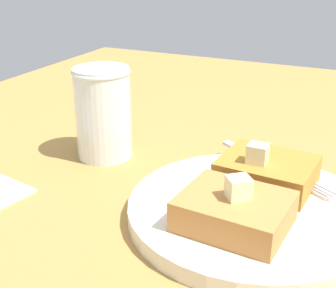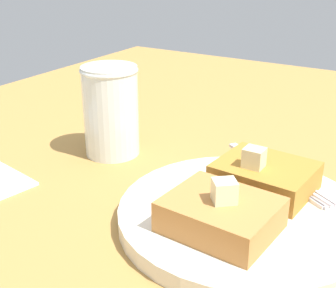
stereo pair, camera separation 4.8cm
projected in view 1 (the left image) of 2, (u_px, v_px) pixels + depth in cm
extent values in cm
cube|color=#A87B3D|center=(288.00, 212.00, 46.45)|extent=(117.13, 117.13, 2.00)
cylinder|color=silver|center=(250.00, 211.00, 43.19)|extent=(22.60, 22.60, 1.57)
torus|color=brown|center=(250.00, 207.00, 43.04)|extent=(22.60, 22.60, 0.80)
cube|color=#B9793D|center=(234.00, 211.00, 39.07)|extent=(7.99, 9.34, 2.70)
cube|color=#AE762B|center=(266.00, 173.00, 45.65)|extent=(7.99, 9.34, 2.70)
cube|color=beige|center=(239.00, 188.00, 38.06)|extent=(2.50, 2.52, 1.87)
cube|color=beige|center=(258.00, 154.00, 44.33)|extent=(1.71, 1.89, 1.87)
cube|color=silver|center=(253.00, 157.00, 52.04)|extent=(6.19, 8.88, 0.36)
cube|color=silver|center=(296.00, 179.00, 47.02)|extent=(3.37, 3.55, 0.36)
cube|color=silver|center=(325.00, 189.00, 45.07)|extent=(2.01, 2.86, 0.36)
cube|color=silver|center=(321.00, 191.00, 44.81)|extent=(2.01, 2.86, 0.36)
cube|color=silver|center=(317.00, 192.00, 44.54)|extent=(2.01, 2.86, 0.36)
cube|color=silver|center=(313.00, 194.00, 44.27)|extent=(2.01, 2.86, 0.36)
cylinder|color=#37160A|center=(104.00, 122.00, 55.03)|extent=(6.00, 6.00, 8.59)
cylinder|color=silver|center=(103.00, 113.00, 54.61)|extent=(6.52, 6.52, 10.78)
torus|color=silver|center=(101.00, 72.00, 52.69)|extent=(6.76, 6.76, 0.50)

